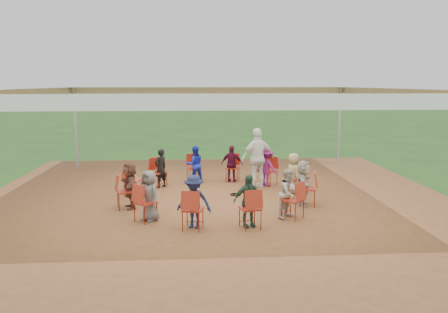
{
  "coord_description": "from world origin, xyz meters",
  "views": [
    {
      "loc": [
        -0.56,
        -11.47,
        3.15
      ],
      "look_at": [
        0.22,
        0.3,
        1.16
      ],
      "focal_mm": 35.0,
      "sensor_mm": 36.0,
      "label": 1
    }
  ],
  "objects": [
    {
      "name": "ground",
      "position": [
        0.0,
        0.0,
        0.0
      ],
      "size": [
        80.0,
        80.0,
        0.0
      ],
      "primitive_type": "plane",
      "color": "#204916",
      "rests_on": "ground"
    },
    {
      "name": "dirt_patch",
      "position": [
        0.0,
        0.0,
        0.01
      ],
      "size": [
        13.0,
        13.0,
        0.0
      ],
      "primitive_type": "plane",
      "color": "brown",
      "rests_on": "ground"
    },
    {
      "name": "tent",
      "position": [
        0.0,
        0.0,
        2.37
      ],
      "size": [
        10.33,
        10.33,
        3.0
      ],
      "color": "#B2B2B7",
      "rests_on": "ground"
    },
    {
      "name": "chair_0",
      "position": [
        2.34,
        -0.63,
        0.45
      ],
      "size": [
        0.53,
        0.52,
        0.9
      ],
      "primitive_type": null,
      "rotation": [
        0.0,
        0.0,
        1.31
      ],
      "color": "#AA2B19",
      "rests_on": "ground"
    },
    {
      "name": "chair_1",
      "position": [
        2.34,
        0.62,
        0.45
      ],
      "size": [
        0.53,
        0.52,
        0.9
      ],
      "primitive_type": null,
      "rotation": [
        0.0,
        0.0,
        1.83
      ],
      "color": "#AA2B19",
      "rests_on": "ground"
    },
    {
      "name": "chair_2",
      "position": [
        1.72,
        1.71,
        0.45
      ],
      "size": [
        0.61,
        0.61,
        0.9
      ],
      "primitive_type": null,
      "rotation": [
        0.0,
        0.0,
        2.35
      ],
      "color": "#AA2B19",
      "rests_on": "ground"
    },
    {
      "name": "chair_3",
      "position": [
        0.63,
        2.34,
        0.45
      ],
      "size": [
        0.52,
        0.53,
        0.9
      ],
      "primitive_type": null,
      "rotation": [
        0.0,
        0.0,
        2.88
      ],
      "color": "#AA2B19",
      "rests_on": "ground"
    },
    {
      "name": "chair_4",
      "position": [
        -0.62,
        2.34,
        0.45
      ],
      "size": [
        0.52,
        0.53,
        0.9
      ],
      "primitive_type": null,
      "rotation": [
        0.0,
        0.0,
        -2.88
      ],
      "color": "#AA2B19",
      "rests_on": "ground"
    },
    {
      "name": "chair_5",
      "position": [
        -1.71,
        1.72,
        0.45
      ],
      "size": [
        0.61,
        0.61,
        0.9
      ],
      "primitive_type": null,
      "rotation": [
        0.0,
        0.0,
        -2.36
      ],
      "color": "#AA2B19",
      "rests_on": "ground"
    },
    {
      "name": "chair_6",
      "position": [
        -2.34,
        0.63,
        0.45
      ],
      "size": [
        0.53,
        0.52,
        0.9
      ],
      "primitive_type": null,
      "rotation": [
        0.0,
        0.0,
        -1.84
      ],
      "color": "#AA2B19",
      "rests_on": "ground"
    },
    {
      "name": "chair_7",
      "position": [
        -2.34,
        -0.62,
        0.45
      ],
      "size": [
        0.53,
        0.52,
        0.9
      ],
      "primitive_type": null,
      "rotation": [
        0.0,
        0.0,
        -1.31
      ],
      "color": "#AA2B19",
      "rests_on": "ground"
    },
    {
      "name": "chair_8",
      "position": [
        -1.72,
        -1.71,
        0.45
      ],
      "size": [
        0.61,
        0.61,
        0.9
      ],
      "primitive_type": null,
      "rotation": [
        0.0,
        0.0,
        -0.79
      ],
      "color": "#AA2B19",
      "rests_on": "ground"
    },
    {
      "name": "chair_9",
      "position": [
        -0.63,
        -2.34,
        0.45
      ],
      "size": [
        0.52,
        0.53,
        0.9
      ],
      "primitive_type": null,
      "rotation": [
        0.0,
        0.0,
        -0.26
      ],
      "color": "#AA2B19",
      "rests_on": "ground"
    },
    {
      "name": "chair_10",
      "position": [
        0.62,
        -2.34,
        0.45
      ],
      "size": [
        0.52,
        0.53,
        0.9
      ],
      "primitive_type": null,
      "rotation": [
        0.0,
        0.0,
        0.26
      ],
      "color": "#AA2B19",
      "rests_on": "ground"
    },
    {
      "name": "chair_11",
      "position": [
        1.71,
        -1.72,
        0.45
      ],
      "size": [
        0.61,
        0.61,
        0.9
      ],
      "primitive_type": null,
      "rotation": [
        0.0,
        0.0,
        0.78
      ],
      "color": "#AA2B19",
      "rests_on": "ground"
    },
    {
      "name": "person_seated_0",
      "position": [
        2.22,
        -0.6,
        0.6
      ],
      "size": [
        0.68,
        1.16,
        1.18
      ],
      "primitive_type": "imported",
      "rotation": [
        0.0,
        0.0,
        1.31
      ],
      "color": "#AEA799",
      "rests_on": "ground"
    },
    {
      "name": "person_seated_1",
      "position": [
        2.22,
        0.59,
        0.6
      ],
      "size": [
        0.46,
        0.64,
        1.18
      ],
      "primitive_type": "imported",
      "rotation": [
        0.0,
        0.0,
        1.83
      ],
      "color": "tan",
      "rests_on": "ground"
    },
    {
      "name": "person_seated_2",
      "position": [
        1.63,
        1.62,
        0.6
      ],
      "size": [
        0.81,
        0.81,
        1.18
      ],
      "primitive_type": "imported",
      "rotation": [
        0.0,
        0.0,
        2.35
      ],
      "color": "#821C6C",
      "rests_on": "ground"
    },
    {
      "name": "person_seated_3",
      "position": [
        0.6,
        2.22,
        0.6
      ],
      "size": [
        0.76,
        0.52,
        1.18
      ],
      "primitive_type": "imported",
      "rotation": [
        0.0,
        0.0,
        2.88
      ],
      "color": "#430C21",
      "rests_on": "ground"
    },
    {
      "name": "person_seated_4",
      "position": [
        -0.59,
        2.22,
        0.6
      ],
      "size": [
        0.64,
        0.47,
        1.18
      ],
      "primitive_type": "imported",
      "rotation": [
        0.0,
        0.0,
        -2.88
      ],
      "color": "#1626AC",
      "rests_on": "ground"
    },
    {
      "name": "person_seated_5",
      "position": [
        -1.62,
        1.63,
        0.6
      ],
      "size": [
        0.5,
        0.5,
        1.18
      ],
      "primitive_type": "imported",
      "rotation": [
        0.0,
        0.0,
        -2.36
      ],
      "color": "black",
      "rests_on": "ground"
    },
    {
      "name": "person_seated_6",
      "position": [
        -2.22,
        -0.59,
        0.6
      ],
      "size": [
        0.68,
        1.16,
        1.18
      ],
      "primitive_type": "imported",
      "rotation": [
        0.0,
        0.0,
        -1.31
      ],
      "color": "brown",
      "rests_on": "ground"
    },
    {
      "name": "person_seated_7",
      "position": [
        -1.63,
        -1.62,
        0.6
      ],
      "size": [
        0.64,
        0.64,
        1.18
      ],
      "primitive_type": "imported",
      "rotation": [
        0.0,
        0.0,
        -0.79
      ],
      "color": "slate",
      "rests_on": "ground"
    },
    {
      "name": "person_seated_8",
      "position": [
        -0.6,
        -2.22,
        0.6
      ],
      "size": [
        0.84,
        0.56,
        1.18
      ],
      "primitive_type": "imported",
      "rotation": [
        0.0,
        0.0,
        -0.26
      ],
      "color": "#181E42",
      "rests_on": "ground"
    },
    {
      "name": "person_seated_9",
      "position": [
        0.59,
        -2.22,
        0.6
      ],
      "size": [
        0.76,
        0.52,
        1.18
      ],
      "primitive_type": "imported",
      "rotation": [
        0.0,
        0.0,
        0.26
      ],
      "color": "#294D3B",
      "rests_on": "ground"
    },
    {
      "name": "person_seated_10",
      "position": [
        1.62,
        -1.63,
        0.6
      ],
      "size": [
        0.64,
        0.64,
        1.18
      ],
      "primitive_type": "imported",
      "rotation": [
        0.0,
        0.0,
        0.78
      ],
      "color": "#AEA799",
      "rests_on": "ground"
    },
    {
      "name": "standing_person",
      "position": [
        1.31,
        1.4,
        0.92
      ],
      "size": [
        1.19,
        0.87,
        1.82
      ],
      "primitive_type": "imported",
      "rotation": [
        0.0,
        0.0,
        3.47
      ],
      "color": "white",
      "rests_on": "ground"
    },
    {
      "name": "cable_coil",
      "position": [
        0.57,
        0.53,
        0.02
      ],
      "size": [
        0.32,
        0.32,
        0.03
      ],
      "rotation": [
        0.0,
        0.0,
        -0.07
      ],
      "color": "black",
      "rests_on": "ground"
    },
    {
      "name": "laptop",
      "position": [
        2.07,
        -0.56,
        0.57
      ],
      "size": [
        0.34,
        0.39,
        0.23
      ],
      "rotation": [
        0.0,
        0.0,
        1.31
      ],
      "color": "#B7B7BC",
      "rests_on": "ground"
    }
  ]
}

